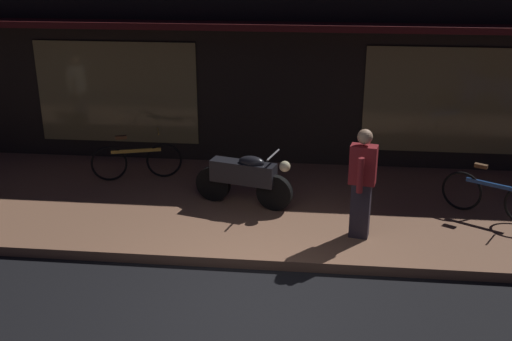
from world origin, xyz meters
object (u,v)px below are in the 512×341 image
(bicycle_extra, at_px, (493,196))
(motorcycle, at_px, (245,177))
(person_bystander, at_px, (362,182))
(bicycle_parked, at_px, (137,161))

(bicycle_extra, bearing_deg, motorcycle, 179.08)
(bicycle_extra, height_order, person_bystander, person_bystander)
(motorcycle, xyz_separation_m, bicycle_extra, (3.96, -0.06, -0.14))
(motorcycle, height_order, bicycle_parked, motorcycle)
(motorcycle, relative_size, bicycle_extra, 1.15)
(bicycle_parked, bearing_deg, person_bystander, -26.08)
(motorcycle, bearing_deg, bicycle_parked, 155.23)
(bicycle_parked, xyz_separation_m, person_bystander, (3.97, -1.94, 0.52))
(motorcycle, distance_m, bicycle_extra, 3.97)
(motorcycle, bearing_deg, bicycle_extra, -0.92)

